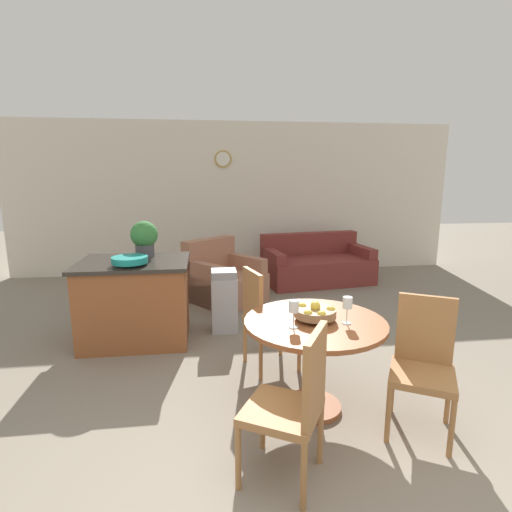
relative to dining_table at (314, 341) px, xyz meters
The scene contains 14 objects.
wall_back 4.65m from the dining_table, 92.39° to the left, with size 8.00×0.09×2.70m.
dining_table is the anchor object (origin of this frame).
dining_chair_near_left 0.76m from the dining_table, 113.93° to the right, with size 0.57×0.57×0.95m.
dining_chair_near_right 0.76m from the dining_table, 23.93° to the right, with size 0.57×0.57×0.95m.
dining_chair_far_side 0.76m from the dining_table, 111.07° to the left, with size 0.52×0.52×0.95m.
fruit_bowl 0.23m from the dining_table, 92.18° to the right, with size 0.31×0.31×0.15m.
wine_glass_left 0.39m from the dining_table, 148.31° to the right, with size 0.07×0.07×0.20m.
wine_glass_right 0.39m from the dining_table, 24.03° to the right, with size 0.07×0.07×0.20m.
kitchen_island 2.19m from the dining_table, 135.00° to the left, with size 1.15×0.90×0.88m.
teal_bowl 2.08m from the dining_table, 139.22° to the left, with size 0.36×0.36×0.09m.
potted_plant 2.36m from the dining_table, 129.39° to the left, with size 0.30×0.30×0.40m.
trash_bin 1.80m from the dining_table, 109.23° to the left, with size 0.29×0.29×0.72m.
couch 3.80m from the dining_table, 73.75° to the left, with size 1.85×1.18×0.79m.
armchair 2.89m from the dining_table, 100.88° to the left, with size 1.24×1.25×0.86m.
Camera 1 is at (-0.61, -1.57, 1.78)m, focal length 28.00 mm.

